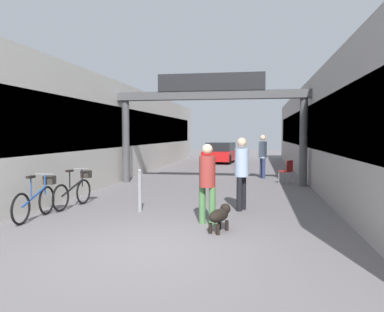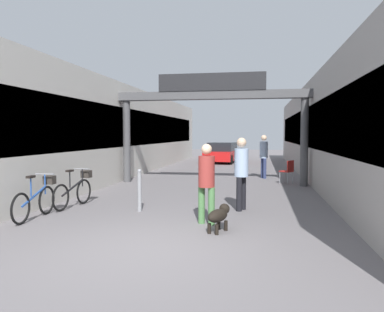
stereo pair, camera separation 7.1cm
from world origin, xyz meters
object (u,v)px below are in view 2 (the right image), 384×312
Objects in this scene: bicycle_black_second at (75,190)px; cafe_chair_red_nearer at (288,170)px; parked_car_red at (223,153)px; pedestrian_companion at (241,169)px; bicycle_blue_nearest at (37,199)px; pedestrian_carrying_crate at (264,153)px; pedestrian_with_dog at (207,178)px; bollard_post_metal at (139,190)px; dog_on_leash at (219,215)px.

bicycle_black_second reaches higher than cafe_chair_red_nearer.
cafe_chair_red_nearer is 10.70m from parked_car_red.
pedestrian_companion reaches higher than bicycle_blue_nearest.
pedestrian_companion is 4.31m from bicycle_black_second.
pedestrian_carrying_crate reaches higher than cafe_chair_red_nearer.
pedestrian_with_dog is 1.62× the size of bollard_post_metal.
bicycle_blue_nearest is (-4.14, 0.44, 0.12)m from dog_on_leash.
pedestrian_with_dog is 0.91× the size of pedestrian_carrying_crate.
pedestrian_with_dog reaches higher than bollard_post_metal.
cafe_chair_red_nearer is (5.77, 5.56, 0.10)m from bicycle_black_second.
pedestrian_companion is 2.47× the size of dog_on_leash.
bollard_post_metal reaches higher than cafe_chair_red_nearer.
dog_on_leash is at bearing -6.02° from bicycle_blue_nearest.
pedestrian_carrying_crate is 1.09× the size of bicycle_blue_nearest.
pedestrian_with_dog is 0.40× the size of parked_car_red.
pedestrian_carrying_crate is 0.44× the size of parked_car_red.
bicycle_black_second is 1.90× the size of cafe_chair_red_nearer.
bollard_post_metal is (-2.10, 1.52, 0.21)m from dog_on_leash.
dog_on_leash is (-0.32, -2.10, -0.72)m from pedestrian_companion.
bollard_post_metal is at bearing -123.90° from cafe_chair_red_nearer.
pedestrian_with_dog is 2.07m from bollard_post_metal.
pedestrian_carrying_crate is at bearing 59.45° from bicycle_blue_nearest.
bicycle_blue_nearest is at bearing -152.00° from bollard_post_metal.
pedestrian_companion is 4.80m from bicycle_blue_nearest.
parked_car_red is at bearing 106.87° from pedestrian_carrying_crate.
bollard_post_metal is 0.25× the size of parked_car_red.
pedestrian_carrying_crate is at bearing -73.13° from parked_car_red.
dog_on_leash is at bearing -35.84° from bollard_post_metal.
cafe_chair_red_nearer is (2.16, 6.82, -0.42)m from pedestrian_with_dog.
parked_car_red is (2.51, 17.05, 0.21)m from bicycle_blue_nearest.
bicycle_blue_nearest and bicycle_black_second have the same top height.
pedestrian_companion reaches higher than pedestrian_with_dog.
pedestrian_companion is 2.02× the size of cafe_chair_red_nearer.
bollard_post_metal reaches higher than bicycle_blue_nearest.
pedestrian_with_dog reaches higher than bicycle_blue_nearest.
pedestrian_companion reaches higher than dog_on_leash.
bicycle_blue_nearest is 2.31m from bollard_post_metal.
bollard_post_metal reaches higher than dog_on_leash.
parked_car_red reaches higher than cafe_chair_red_nearer.
parked_car_red reaches higher than bicycle_black_second.
bicycle_black_second is at bearing -124.02° from pedestrian_carrying_crate.
bollard_post_metal is at bearing 144.16° from dog_on_leash.
pedestrian_companion reaches higher than bollard_post_metal.
bollard_post_metal is at bearing -91.71° from parked_car_red.
bicycle_black_second is (-3.93, 1.81, 0.12)m from dog_on_leash.
bicycle_blue_nearest is at bearing 173.98° from dog_on_leash.
pedestrian_with_dog is 0.94× the size of pedestrian_companion.
parked_car_red is at bearing 95.31° from dog_on_leash.
bicycle_blue_nearest is 9.15m from cafe_chair_red_nearer.
pedestrian_companion is at bearing 20.51° from bicycle_blue_nearest.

